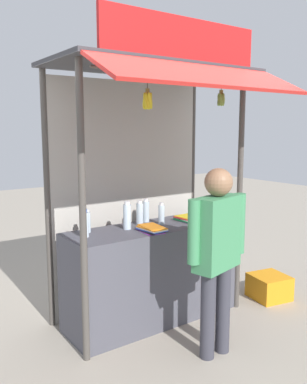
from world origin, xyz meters
TOP-DOWN VIEW (x-y plane):
  - ground_plane at (0.00, 0.00)m, footprint 20.00×20.00m
  - stall_counter at (0.00, 0.00)m, footprint 1.82×0.59m
  - stall_structure at (0.00, 0.15)m, footprint 2.02×1.51m
  - water_bottle_mid_right at (-0.27, 0.06)m, footprint 0.08×0.08m
  - water_bottle_center at (-0.65, 0.17)m, footprint 0.06×0.06m
  - water_bottle_far_right at (-0.07, 0.15)m, footprint 0.07×0.07m
  - water_bottle_front_right at (0.12, 0.03)m, footprint 0.06×0.06m
  - water_bottle_left at (-0.74, 0.03)m, footprint 0.07×0.07m
  - water_bottle_far_left at (0.06, 0.22)m, footprint 0.07×0.07m
  - magazine_stack_front_left at (-0.14, -0.17)m, footprint 0.21×0.30m
  - magazine_stack_back_left at (0.62, -0.22)m, footprint 0.22×0.28m
  - magazine_stack_right at (0.45, -0.00)m, footprint 0.24×0.25m
  - banana_bunch_inner_right at (0.51, -0.40)m, footprint 0.09×0.09m
  - banana_bunch_leftmost at (-0.34, -0.40)m, footprint 0.10×0.10m
  - vendor_person at (0.04, -0.87)m, footprint 0.62×0.30m
  - plastic_crate at (1.39, -0.36)m, footprint 0.46×0.46m

SIDE VIEW (x-z plane):
  - ground_plane at x=0.00m, z-range 0.00..0.00m
  - plastic_crate at x=1.39m, z-range 0.00..0.27m
  - stall_counter at x=0.00m, z-range 0.00..0.98m
  - vendor_person at x=0.04m, z-range 0.17..1.80m
  - magazine_stack_right at x=0.45m, z-range 0.98..1.03m
  - magazine_stack_front_left at x=-0.14m, z-range 0.98..1.03m
  - magazine_stack_back_left at x=0.62m, z-range 0.98..1.07m
  - water_bottle_center at x=-0.65m, z-range 0.97..1.19m
  - water_bottle_front_right at x=0.12m, z-range 0.97..1.20m
  - water_bottle_far_left at x=0.06m, z-range 0.97..1.22m
  - water_bottle_far_right at x=-0.07m, z-range 0.97..1.22m
  - water_bottle_left at x=-0.74m, z-range 0.97..1.23m
  - water_bottle_mid_right at x=-0.27m, z-range 0.97..1.25m
  - stall_structure at x=0.00m, z-range 0.29..3.17m
  - banana_bunch_leftmost at x=-0.34m, z-range 2.04..2.33m
  - banana_bunch_inner_right at x=0.51m, z-range 2.11..2.35m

